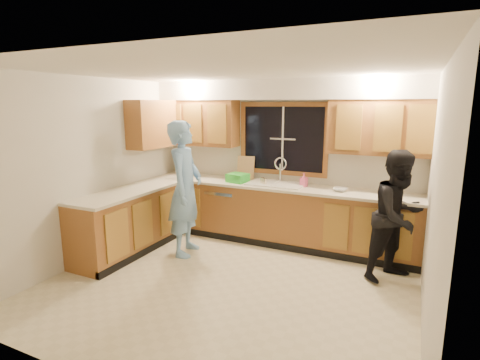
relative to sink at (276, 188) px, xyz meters
The scene contains 26 objects.
floor 1.82m from the sink, 90.00° to the right, with size 4.20×4.20×0.00m, color beige.
ceiling 2.29m from the sink, 90.00° to the right, with size 4.20×4.20×0.00m, color white.
wall_back 0.49m from the sink, 90.00° to the left, with size 4.20×4.20×0.00m, color beige.
wall_left 2.67m from the sink, 142.62° to the right, with size 3.80×3.80×0.00m, color beige.
wall_right 2.67m from the sink, 37.38° to the right, with size 3.80×3.80×0.00m, color beige.
base_cabinets_back 0.42m from the sink, 90.00° to the right, with size 4.20×0.60×0.88m, color brown.
base_cabinets_left 2.23m from the sink, 145.12° to the right, with size 0.60×1.90×0.88m, color brown.
countertop_back 0.04m from the sink, 90.00° to the right, with size 4.20×0.63×0.04m, color beige.
countertop_left 2.18m from the sink, 144.90° to the right, with size 0.63×1.90×0.04m, color beige.
upper_cabinets_left 1.72m from the sink, behind, with size 1.35×0.33×0.75m, color brown.
upper_cabinets_right 1.72m from the sink, ahead, with size 1.35×0.33×0.75m, color brown.
upper_cabinets_return 2.21m from the sink, 165.94° to the right, with size 0.33×0.90×0.75m, color brown.
soffit 1.49m from the sink, 90.00° to the left, with size 4.20×0.35×0.30m, color silver.
window_frame 0.79m from the sink, 90.00° to the left, with size 1.44×0.03×1.14m.
sink is the anchor object (origin of this frame).
dishwasher 0.96m from the sink, behind, with size 0.60×0.56×0.82m, color white.
stove 2.60m from the sink, 134.61° to the right, with size 0.58×0.75×0.90m, color white.
man 1.41m from the sink, 135.83° to the right, with size 0.70×0.46×1.92m, color #75A7DD.
woman 1.87m from the sink, 17.84° to the right, with size 0.78×0.61×1.62m, color black.
knife_block 1.86m from the sink, behind, with size 0.12×0.10×0.21m, color #A1742C.
cutting_board 0.69m from the sink, 160.49° to the left, with size 0.28×0.02×0.38m, color tan.
dish_crate 0.63m from the sink, behind, with size 0.29×0.27×0.14m, color green.
soap_bottle 0.46m from the sink, ahead, with size 0.09×0.09×0.21m, color #DB5380.
bowl 0.99m from the sink, ahead, with size 0.20×0.20×0.05m, color silver.
can_left 0.24m from the sink, 154.95° to the right, with size 0.06×0.06×0.11m, color beige.
can_right 0.22m from the sink, 137.81° to the right, with size 0.06×0.06×0.11m, color beige.
Camera 1 is at (1.91, -3.72, 2.14)m, focal length 28.00 mm.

